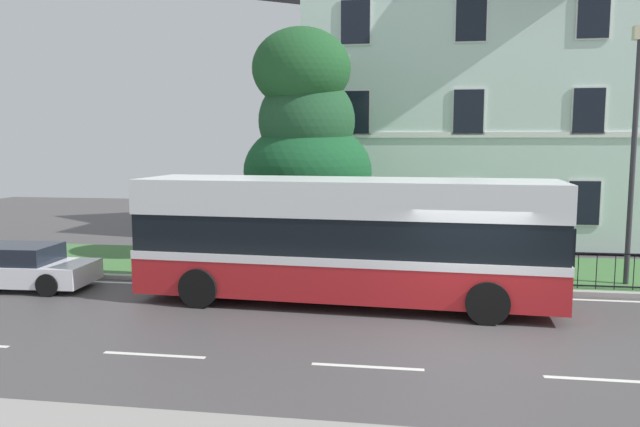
{
  "coord_description": "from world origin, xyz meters",
  "views": [
    {
      "loc": [
        -1.26,
        -12.22,
        3.97
      ],
      "look_at": [
        -3.77,
        4.17,
        2.02
      ],
      "focal_mm": 34.19,
      "sensor_mm": 36.0,
      "label": 1
    }
  ],
  "objects_px": {
    "parked_hatchback_01": "(18,267)",
    "street_lamp_post": "(634,139)",
    "evergreen_tree": "(308,167)",
    "georgian_townhouse": "(506,83)",
    "single_decker_bus": "(345,238)"
  },
  "relations": [
    {
      "from": "parked_hatchback_01",
      "to": "street_lamp_post",
      "type": "distance_m",
      "value": 16.97
    },
    {
      "from": "parked_hatchback_01",
      "to": "evergreen_tree",
      "type": "bearing_deg",
      "value": 27.42
    },
    {
      "from": "georgian_townhouse",
      "to": "parked_hatchback_01",
      "type": "bearing_deg",
      "value": -138.61
    },
    {
      "from": "single_decker_bus",
      "to": "parked_hatchback_01",
      "type": "bearing_deg",
      "value": -177.89
    },
    {
      "from": "single_decker_bus",
      "to": "parked_hatchback_01",
      "type": "relative_size",
      "value": 2.61
    },
    {
      "from": "georgian_townhouse",
      "to": "street_lamp_post",
      "type": "height_order",
      "value": "georgian_townhouse"
    },
    {
      "from": "evergreen_tree",
      "to": "single_decker_bus",
      "type": "height_order",
      "value": "evergreen_tree"
    },
    {
      "from": "evergreen_tree",
      "to": "parked_hatchback_01",
      "type": "relative_size",
      "value": 1.85
    },
    {
      "from": "evergreen_tree",
      "to": "parked_hatchback_01",
      "type": "xyz_separation_m",
      "value": [
        -7.32,
        -4.17,
        -2.59
      ]
    },
    {
      "from": "parked_hatchback_01",
      "to": "street_lamp_post",
      "type": "xyz_separation_m",
      "value": [
        16.43,
        2.47,
        3.46
      ]
    },
    {
      "from": "georgian_townhouse",
      "to": "single_decker_bus",
      "type": "distance_m",
      "value": 14.91
    },
    {
      "from": "georgian_townhouse",
      "to": "evergreen_tree",
      "type": "relative_size",
      "value": 2.23
    },
    {
      "from": "georgian_townhouse",
      "to": "single_decker_bus",
      "type": "height_order",
      "value": "georgian_townhouse"
    },
    {
      "from": "evergreen_tree",
      "to": "single_decker_bus",
      "type": "xyz_separation_m",
      "value": [
        1.69,
        -4.34,
        -1.55
      ]
    },
    {
      "from": "evergreen_tree",
      "to": "single_decker_bus",
      "type": "relative_size",
      "value": 0.71
    }
  ]
}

